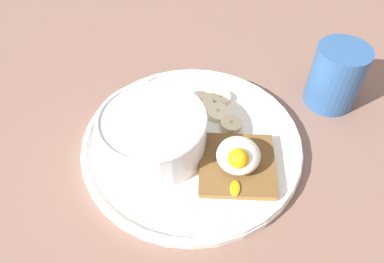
# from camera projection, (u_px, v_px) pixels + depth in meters

# --- Properties ---
(ground_plane) EXTENTS (1.20, 1.20, 0.02)m
(ground_plane) POSITION_uv_depth(u_px,v_px,m) (192.00, 151.00, 0.51)
(ground_plane) COLOR #7C5D50
(ground_plane) RESTS_ON ground
(plate) EXTENTS (0.29, 0.29, 0.02)m
(plate) POSITION_uv_depth(u_px,v_px,m) (192.00, 142.00, 0.50)
(plate) COLOR white
(plate) RESTS_ON ground_plane
(oatmeal_bowl) EXTENTS (0.14, 0.14, 0.06)m
(oatmeal_bowl) POSITION_uv_depth(u_px,v_px,m) (153.00, 132.00, 0.47)
(oatmeal_bowl) COLOR white
(oatmeal_bowl) RESTS_ON plate
(toast_slice) EXTENTS (0.11, 0.11, 0.01)m
(toast_slice) POSITION_uv_depth(u_px,v_px,m) (237.00, 165.00, 0.46)
(toast_slice) COLOR brown
(toast_slice) RESTS_ON plate
(poached_egg) EXTENTS (0.08, 0.05, 0.04)m
(poached_egg) POSITION_uv_depth(u_px,v_px,m) (238.00, 156.00, 0.45)
(poached_egg) COLOR white
(poached_egg) RESTS_ON toast_slice
(banana_slice_front) EXTENTS (0.05, 0.05, 0.02)m
(banana_slice_front) POSITION_uv_depth(u_px,v_px,m) (202.00, 103.00, 0.54)
(banana_slice_front) COLOR #F4E7B8
(banana_slice_front) RESTS_ON plate
(banana_slice_left) EXTENTS (0.04, 0.04, 0.01)m
(banana_slice_left) POSITION_uv_depth(u_px,v_px,m) (218.00, 113.00, 0.53)
(banana_slice_left) COLOR #F7ECC4
(banana_slice_left) RESTS_ON plate
(banana_slice_back) EXTENTS (0.04, 0.04, 0.01)m
(banana_slice_back) POSITION_uv_depth(u_px,v_px,m) (231.00, 125.00, 0.51)
(banana_slice_back) COLOR beige
(banana_slice_back) RESTS_ON plate
(banana_slice_right) EXTENTS (0.04, 0.04, 0.01)m
(banana_slice_right) POSITION_uv_depth(u_px,v_px,m) (221.00, 98.00, 0.55)
(banana_slice_right) COLOR beige
(banana_slice_right) RESTS_ON plate
(coffee_mug) EXTENTS (0.11, 0.07, 0.09)m
(coffee_mug) POSITION_uv_depth(u_px,v_px,m) (336.00, 75.00, 0.53)
(coffee_mug) COLOR #305A93
(coffee_mug) RESTS_ON ground_plane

